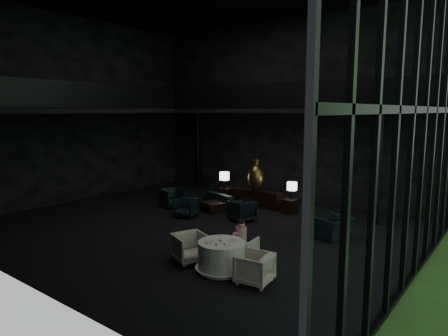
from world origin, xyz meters
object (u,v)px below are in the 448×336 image
Objects in this scene: bronze_urn at (256,177)px; dining_chair_north at (242,248)px; lounge_armchair_east at (242,209)px; window_armchair at (333,224)px; console at (257,198)px; side_table_right at (289,206)px; coffee_table at (214,207)px; side_table_left at (227,194)px; child at (241,231)px; dining_chair_west at (190,245)px; table_lamp_right at (292,187)px; dining_chair_east at (254,267)px; dining_table at (222,258)px; lounge_armchair_south at (186,207)px; table_lamp_left at (224,177)px; sofa at (225,198)px; lounge_armchair_west at (172,196)px.

bronze_urn is 6.18m from dining_chair_north.
lounge_armchair_east is 3.45m from window_armchair.
console is 1.61m from side_table_right.
console is 1.97m from coffee_table.
side_table_left is 1.11× the size of side_table_right.
window_armchair is at bearing -111.66° from child.
coffee_table is (-0.91, -1.74, -0.16)m from console.
coffee_table is 0.95× the size of dining_chair_west.
side_table_right is (1.60, -0.06, -0.98)m from bronze_urn.
table_lamp_right is (0.00, 0.17, 0.74)m from side_table_right.
window_armchair is at bearing -116.23° from dining_chair_north.
dining_chair_west is (-2.09, 0.09, 0.05)m from dining_chair_east.
dining_table is (1.38, -6.12, 0.05)m from side_table_right.
lounge_armchair_south reaches higher than side_table_right.
table_lamp_left is at bearing -92.90° from window_armchair.
table_lamp_right is 0.77× the size of coffee_table.
side_table_right is at bearing -151.08° from sofa.
side_table_right is 0.41× the size of dining_table.
table_lamp_right is at bearing 102.39° from dining_table.
dining_chair_east is (5.63, -6.37, 0.09)m from side_table_left.
coffee_table is 5.36m from dining_chair_west.
child reaches higher than dining_chair_east.
child reaches higher than console.
lounge_armchair_south is 1.16× the size of dining_chair_north.
bronze_urn is 2.35m from lounge_armchair_east.
coffee_table is (-2.51, -1.77, -0.83)m from table_lamp_right.
console is 2.40× the size of lounge_armchair_west.
side_table_left is 0.68× the size of dining_chair_west.
child reaches higher than dining_chair_west.
table_lamp_right is 0.64× the size of window_armchair.
console is 1.66× the size of bronze_urn.
table_lamp_left reaches higher than lounge_armchair_east.
console reaches higher than side_table_left.
coffee_table is 5.96m from dining_table.
bronze_urn reaches higher than side_table_right.
window_armchair reaches higher than sofa.
dining_chair_west is (2.84, -4.54, 0.26)m from coffee_table.
bronze_urn is at bearing -129.97° from sofa.
coffee_table is at bearing -78.37° from window_armchair.
lounge_armchair_west is at bearing -141.62° from console.
table_lamp_left is (0.00, -0.16, 0.82)m from side_table_left.
dining_chair_east is (2.43, -6.23, 0.13)m from side_table_right.
bronze_urn reaches higher than coffee_table.
lounge_armchair_west is (-2.78, -2.20, 0.11)m from console.
side_table_left is at bearing 177.48° from side_table_right.
dining_chair_west is (-1.07, -0.88, 0.11)m from dining_chair_north.
window_armchair is 4.76m from dining_chair_west.
child is (-1.12, 1.06, 0.38)m from dining_chair_east.
side_table_left reaches higher than coffee_table.
lounge_armchair_south is at bearing -82.63° from table_lamp_left.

